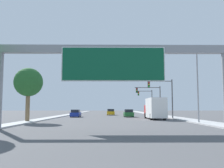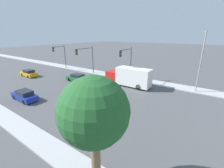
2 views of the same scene
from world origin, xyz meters
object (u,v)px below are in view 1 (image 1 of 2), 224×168
street_lamp_right (196,77)px  traffic_light_far_intersection (147,98)px  car_near_right (76,114)px  truck_box_primary (155,109)px  palm_tree_background (28,83)px  traffic_light_near_intersection (164,92)px  sign_gantry (113,62)px  car_mid_left (129,113)px  traffic_light_mid_block (152,96)px  car_mid_center (111,112)px

street_lamp_right → traffic_light_far_intersection: bearing=91.8°
car_near_right → traffic_light_far_intersection: bearing=37.3°
truck_box_primary → palm_tree_background: (-18.03, -7.51, 3.44)m
traffic_light_near_intersection → palm_tree_background: 21.92m
car_near_right → traffic_light_near_intersection: (15.92, -7.76, 3.75)m
traffic_light_near_intersection → traffic_light_far_intersection: size_ratio=1.06×
street_lamp_right → sign_gantry: bearing=-141.1°
sign_gantry → traffic_light_far_intersection: (9.10, 40.11, -1.74)m
truck_box_primary → palm_tree_background: bearing=-157.4°
sign_gantry → street_lamp_right: 13.01m
car_mid_left → traffic_light_mid_block: size_ratio=0.73×
sign_gantry → truck_box_primary: sign_gantry is taller
traffic_light_mid_block → palm_tree_background: (-19.55, -19.04, 0.81)m
truck_box_primary → traffic_light_far_intersection: size_ratio=1.36×
traffic_light_mid_block → traffic_light_far_intersection: traffic_light_mid_block is taller
car_near_right → traffic_light_far_intersection: (16.10, 12.24, 3.46)m
traffic_light_far_intersection → sign_gantry: bearing=-102.8°
car_near_right → street_lamp_right: 26.54m
car_mid_left → car_mid_center: 12.22m
truck_box_primary → traffic_light_far_intersection: 21.77m
traffic_light_near_intersection → street_lamp_right: bearing=-84.3°
car_near_right → traffic_light_mid_block: bearing=8.2°
traffic_light_far_intersection → street_lamp_right: (1.02, -31.94, 1.35)m
traffic_light_far_intersection → palm_tree_background: palm_tree_background is taller
sign_gantry → palm_tree_background: sign_gantry is taller
palm_tree_background → car_mid_left: bearing=50.1°
sign_gantry → car_mid_center: size_ratio=4.76×
car_near_right → traffic_light_near_intersection: bearing=-26.0°
truck_box_primary → street_lamp_right: 11.51m
car_near_right → traffic_light_far_intersection: 20.52m
car_near_right → traffic_light_near_intersection: 18.10m
car_mid_center → traffic_light_near_intersection: size_ratio=0.65×
palm_tree_background → traffic_light_mid_block: bearing=44.2°
car_near_right → car_mid_center: 14.11m
sign_gantry → traffic_light_near_intersection: (8.92, 20.11, -1.46)m
truck_box_primary → traffic_light_mid_block: bearing=82.5°
car_near_right → truck_box_primary: size_ratio=0.52×
street_lamp_right → truck_box_primary: bearing=106.7°
car_mid_left → car_mid_center: (-3.50, 11.71, 0.00)m
sign_gantry → traffic_light_far_intersection: sign_gantry is taller
palm_tree_background → sign_gantry: bearing=-45.1°
car_near_right → traffic_light_near_intersection: traffic_light_near_intersection is taller
car_near_right → car_mid_center: (7.00, 12.25, 0.02)m
car_mid_left → traffic_light_far_intersection: traffic_light_far_intersection is taller
car_mid_center → street_lamp_right: street_lamp_right is taller
traffic_light_far_intersection → palm_tree_background: size_ratio=0.88×
car_near_right → street_lamp_right: street_lamp_right is taller
traffic_light_near_intersection → car_mid_center: bearing=114.0°
car_mid_left → street_lamp_right: street_lamp_right is taller
car_mid_left → traffic_light_far_intersection: size_ratio=0.74×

